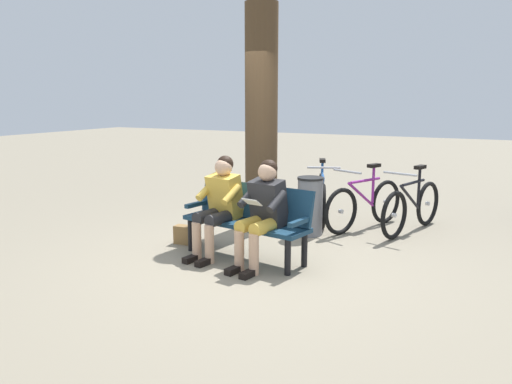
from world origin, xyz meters
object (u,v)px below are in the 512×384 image
object	(u,v)px
person_reading	(263,208)
bicycle_purple	(322,197)
tree_trunk	(261,118)
person_companion	(219,201)
litter_bin	(310,206)
bicycle_red	(412,207)
handbag	(186,235)
bicycle_silver	(364,204)
bench	(249,215)

from	to	relation	value
person_reading	bicycle_purple	bearing A→B (deg)	-76.87
tree_trunk	person_reading	bearing A→B (deg)	116.41
person_reading	person_companion	world-z (taller)	same
person_reading	litter_bin	world-z (taller)	person_reading
litter_bin	bicycle_red	size ratio (longest dim) A/B	0.50
person_reading	person_companion	xyz separation A→B (m)	(0.63, -0.12, -0.00)
handbag	bicycle_purple	world-z (taller)	bicycle_purple
bicycle_red	bicycle_silver	distance (m)	0.66
bench	bicycle_silver	bearing A→B (deg)	-104.89
tree_trunk	bicycle_purple	xyz separation A→B (m)	(-0.68, -0.75, -1.23)
bicycle_purple	handbag	bearing A→B (deg)	-50.48
tree_trunk	litter_bin	bearing A→B (deg)	170.60
litter_bin	bicycle_purple	bearing A→B (deg)	-81.60
litter_bin	bicycle_silver	bearing A→B (deg)	-131.68
bench	bicycle_silver	distance (m)	2.11
litter_bin	bicycle_purple	size ratio (longest dim) A/B	0.51
tree_trunk	bicycle_red	world-z (taller)	tree_trunk
person_reading	litter_bin	distance (m)	1.48
litter_bin	bicycle_red	distance (m)	1.47
handbag	bicycle_red	size ratio (longest dim) A/B	0.18
handbag	bicycle_red	bearing A→B (deg)	-142.72
bench	person_reading	distance (m)	0.40
person_companion	bicycle_red	size ratio (longest dim) A/B	0.74
bench	litter_bin	distance (m)	1.28
person_companion	bicycle_silver	world-z (taller)	person_companion
handbag	bicycle_silver	distance (m)	2.61
litter_bin	bicycle_red	bearing A→B (deg)	-147.64
bicycle_silver	bicycle_red	bearing A→B (deg)	124.59
litter_bin	bicycle_silver	world-z (taller)	bicycle_silver
bicycle_purple	person_companion	bearing A→B (deg)	-33.94
bicycle_silver	bicycle_purple	size ratio (longest dim) A/B	0.98
bench	person_reading	size ratio (longest dim) A/B	1.38
tree_trunk	bicycle_red	distance (m)	2.48
tree_trunk	handbag	bearing A→B (deg)	69.65
person_companion	handbag	size ratio (longest dim) A/B	4.00
tree_trunk	bicycle_silver	distance (m)	1.94
litter_bin	bicycle_silver	xyz separation A→B (m)	(-0.59, -0.66, -0.05)
person_reading	bicycle_red	distance (m)	2.59
litter_bin	bench	bearing A→B (deg)	75.82
handbag	bicycle_red	world-z (taller)	bicycle_red
bicycle_purple	person_reading	bearing A→B (deg)	-18.13
bicycle_purple	bench	bearing A→B (deg)	-25.62
bicycle_red	handbag	bearing A→B (deg)	-35.72
person_reading	bicycle_red	bearing A→B (deg)	-108.83
person_reading	person_companion	bearing A→B (deg)	-0.05
bench	bicycle_silver	size ratio (longest dim) A/B	1.07
handbag	tree_trunk	size ratio (longest dim) A/B	0.09
person_companion	bicycle_purple	size ratio (longest dim) A/B	0.75
handbag	tree_trunk	xyz separation A→B (m)	(-0.47, -1.27, 1.47)
handbag	tree_trunk	distance (m)	2.00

